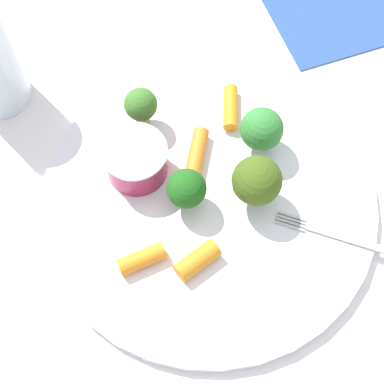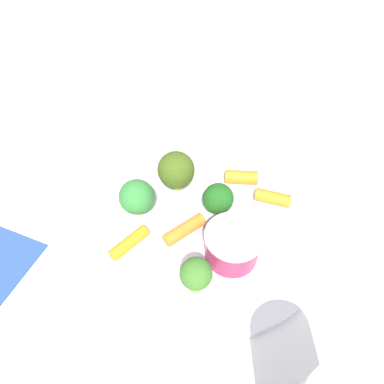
% 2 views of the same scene
% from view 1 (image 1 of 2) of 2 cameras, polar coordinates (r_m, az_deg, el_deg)
% --- Properties ---
extents(ground_plane, '(2.40, 2.40, 0.00)m').
position_cam_1_polar(ground_plane, '(0.56, 1.59, -0.99)').
color(ground_plane, white).
extents(plate, '(0.32, 0.32, 0.01)m').
position_cam_1_polar(plate, '(0.56, 1.60, -0.73)').
color(plate, white).
rests_on(plate, ground_plane).
extents(sauce_cup, '(0.06, 0.06, 0.04)m').
position_cam_1_polar(sauce_cup, '(0.55, -5.48, 3.10)').
color(sauce_cup, '#982148').
rests_on(sauce_cup, plate).
extents(broccoli_floret_0, '(0.04, 0.04, 0.05)m').
position_cam_1_polar(broccoli_floret_0, '(0.53, -0.67, 0.74)').
color(broccoli_floret_0, '#96B66D').
rests_on(broccoli_floret_0, plate).
extents(broccoli_floret_1, '(0.05, 0.05, 0.06)m').
position_cam_1_polar(broccoli_floret_1, '(0.52, 6.34, 1.09)').
color(broccoli_floret_1, '#98BB5C').
rests_on(broccoli_floret_1, plate).
extents(broccoli_floret_2, '(0.04, 0.04, 0.05)m').
position_cam_1_polar(broccoli_floret_2, '(0.56, 6.80, 6.08)').
color(broccoli_floret_2, '#9AB85D').
rests_on(broccoli_floret_2, plate).
extents(broccoli_floret_3, '(0.03, 0.03, 0.05)m').
position_cam_1_polar(broccoli_floret_3, '(0.57, -5.00, 8.39)').
color(broccoli_floret_3, '#7DAC61').
rests_on(broccoli_floret_3, plate).
extents(carrot_stick_0, '(0.04, 0.02, 0.02)m').
position_cam_1_polar(carrot_stick_0, '(0.52, -4.93, -6.51)').
color(carrot_stick_0, orange).
rests_on(carrot_stick_0, plate).
extents(carrot_stick_1, '(0.05, 0.03, 0.02)m').
position_cam_1_polar(carrot_stick_1, '(0.52, 0.51, -6.66)').
color(carrot_stick_1, orange).
rests_on(carrot_stick_1, plate).
extents(carrot_stick_2, '(0.04, 0.05, 0.02)m').
position_cam_1_polar(carrot_stick_2, '(0.56, 0.38, 3.74)').
color(carrot_stick_2, orange).
rests_on(carrot_stick_2, plate).
extents(carrot_stick_3, '(0.03, 0.05, 0.01)m').
position_cam_1_polar(carrot_stick_3, '(0.60, 3.77, 8.20)').
color(carrot_stick_3, orange).
rests_on(carrot_stick_3, plate).
extents(fork, '(0.16, 0.11, 0.00)m').
position_cam_1_polar(fork, '(0.56, 17.20, -5.12)').
color(fork, '#B3B2B9').
rests_on(fork, plate).
extents(napkin, '(0.16, 0.14, 0.00)m').
position_cam_1_polar(napkin, '(0.72, 13.80, 16.80)').
color(napkin, '#2B4B89').
rests_on(napkin, ground_plane).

